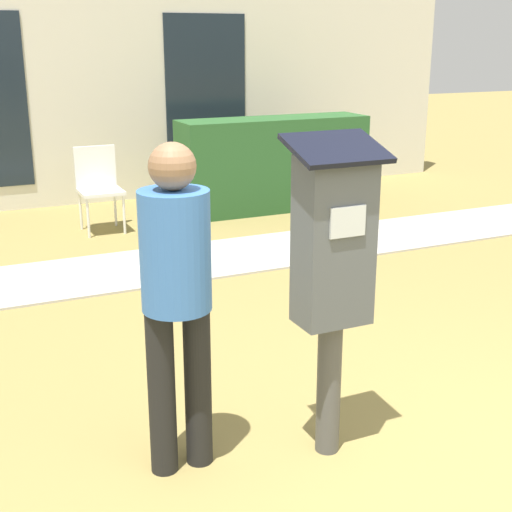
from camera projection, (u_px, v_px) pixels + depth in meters
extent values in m
cube|color=#B7B2A8|center=(179.00, 263.00, 6.59)|extent=(12.00, 1.10, 0.02)
cube|color=silver|center=(95.00, 72.00, 8.73)|extent=(10.00, 0.24, 3.20)
cube|color=#19232D|center=(206.00, 94.00, 9.27)|extent=(1.10, 0.02, 2.00)
cylinder|color=#4C4C4C|center=(329.00, 387.00, 3.52)|extent=(0.12, 0.12, 0.70)
cube|color=#4C5156|center=(334.00, 241.00, 3.30)|extent=(0.34, 0.22, 0.80)
cube|color=silver|center=(348.00, 222.00, 3.17)|extent=(0.18, 0.01, 0.14)
cube|color=black|center=(337.00, 148.00, 3.17)|extent=(0.44, 0.31, 0.12)
cylinder|color=black|center=(162.00, 393.00, 3.33)|extent=(0.13, 0.13, 0.82)
cylinder|color=black|center=(198.00, 386.00, 3.41)|extent=(0.13, 0.13, 0.82)
cylinder|color=#386BB7|center=(175.00, 251.00, 3.17)|extent=(0.32, 0.32, 0.55)
sphere|color=#8C6647|center=(172.00, 166.00, 3.06)|extent=(0.21, 0.21, 0.21)
cylinder|color=white|center=(88.00, 218.00, 7.39)|extent=(0.03, 0.03, 0.42)
cylinder|color=white|center=(124.00, 215.00, 7.54)|extent=(0.03, 0.03, 0.42)
cylinder|color=white|center=(81.00, 210.00, 7.72)|extent=(0.03, 0.03, 0.42)
cylinder|color=white|center=(115.00, 207.00, 7.87)|extent=(0.03, 0.03, 0.42)
cube|color=white|center=(101.00, 192.00, 7.56)|extent=(0.44, 0.44, 0.04)
cube|color=white|center=(95.00, 166.00, 7.67)|extent=(0.44, 0.04, 0.44)
cylinder|color=white|center=(209.00, 199.00, 8.26)|extent=(0.03, 0.03, 0.42)
cylinder|color=white|center=(239.00, 196.00, 8.41)|extent=(0.03, 0.03, 0.42)
cylinder|color=white|center=(197.00, 193.00, 8.59)|extent=(0.03, 0.03, 0.42)
cylinder|color=white|center=(226.00, 190.00, 8.74)|extent=(0.03, 0.03, 0.42)
cube|color=white|center=(217.00, 176.00, 8.43)|extent=(0.44, 0.44, 0.04)
cube|color=white|center=(211.00, 153.00, 8.54)|extent=(0.44, 0.04, 0.44)
cylinder|color=white|center=(317.00, 188.00, 8.88)|extent=(0.03, 0.03, 0.42)
cylinder|color=white|center=(343.00, 185.00, 9.04)|extent=(0.03, 0.03, 0.42)
cylinder|color=white|center=(302.00, 182.00, 9.21)|extent=(0.03, 0.03, 0.42)
cylinder|color=white|center=(328.00, 180.00, 9.37)|extent=(0.03, 0.03, 0.42)
cube|color=white|center=(323.00, 166.00, 9.06)|extent=(0.44, 0.44, 0.04)
cube|color=white|center=(316.00, 145.00, 9.16)|extent=(0.44, 0.04, 0.44)
cube|color=#285628|center=(273.00, 164.00, 8.56)|extent=(2.31, 0.60, 1.10)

